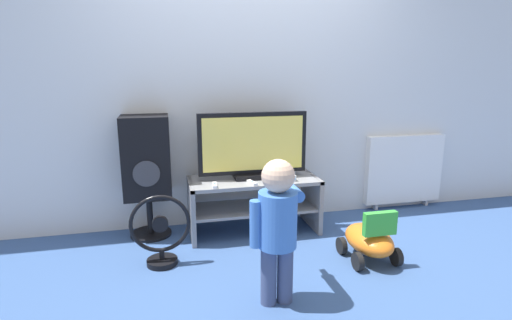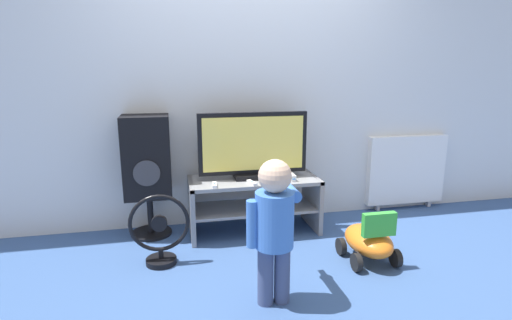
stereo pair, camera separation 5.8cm
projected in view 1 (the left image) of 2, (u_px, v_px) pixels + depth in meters
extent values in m
plane|color=#38568C|center=(260.00, 242.00, 3.24)|extent=(16.00, 16.00, 0.00)
cube|color=silver|center=(245.00, 77.00, 3.47)|extent=(10.00, 0.06, 2.60)
cube|color=gray|center=(253.00, 180.00, 3.36)|extent=(1.09, 0.47, 0.03)
cube|color=gray|center=(253.00, 207.00, 3.42)|extent=(1.05, 0.43, 0.02)
cube|color=gray|center=(191.00, 210.00, 3.29)|extent=(0.04, 0.47, 0.47)
cube|color=gray|center=(311.00, 200.00, 3.53)|extent=(0.04, 0.47, 0.47)
cube|color=black|center=(253.00, 175.00, 3.37)|extent=(0.32, 0.20, 0.04)
cube|color=black|center=(253.00, 143.00, 3.31)|extent=(0.91, 0.05, 0.51)
cube|color=#F2D859|center=(254.00, 144.00, 3.29)|extent=(0.84, 0.01, 0.44)
cube|color=white|center=(290.00, 176.00, 3.34)|extent=(0.04, 0.20, 0.05)
cube|color=#3F8CE5|center=(294.00, 179.00, 3.25)|extent=(0.02, 0.00, 0.01)
cube|color=white|center=(215.00, 185.00, 3.12)|extent=(0.04, 0.13, 0.02)
cylinder|color=#337FD8|center=(215.00, 184.00, 3.12)|extent=(0.01, 0.01, 0.00)
cube|color=white|center=(252.00, 183.00, 3.19)|extent=(0.07, 0.13, 0.02)
cylinder|color=#337FD8|center=(252.00, 181.00, 3.19)|extent=(0.01, 0.01, 0.00)
cylinder|color=#3F4C72|center=(269.00, 275.00, 2.36)|extent=(0.10, 0.10, 0.36)
cylinder|color=#3F4C72|center=(285.00, 273.00, 2.38)|extent=(0.10, 0.10, 0.36)
cylinder|color=#3F72C6|center=(278.00, 220.00, 2.29)|extent=(0.23, 0.23, 0.33)
sphere|color=beige|center=(278.00, 176.00, 2.23)|extent=(0.19, 0.19, 0.19)
cylinder|color=#3F72C6|center=(256.00, 224.00, 2.27)|extent=(0.07, 0.07, 0.28)
cylinder|color=#3F72C6|center=(292.00, 190.00, 2.42)|extent=(0.07, 0.28, 0.07)
sphere|color=beige|center=(285.00, 184.00, 2.55)|extent=(0.08, 0.08, 0.08)
cube|color=white|center=(283.00, 182.00, 2.59)|extent=(0.03, 0.13, 0.02)
cylinder|color=black|center=(151.00, 234.00, 3.38)|extent=(0.34, 0.34, 0.02)
cylinder|color=black|center=(150.00, 216.00, 3.34)|extent=(0.05, 0.05, 0.34)
cube|color=black|center=(146.00, 157.00, 3.23)|extent=(0.38, 0.30, 0.67)
cylinder|color=#38383D|center=(146.00, 174.00, 3.11)|extent=(0.21, 0.01, 0.21)
cylinder|color=black|center=(162.00, 262.00, 2.87)|extent=(0.22, 0.22, 0.04)
cylinder|color=black|center=(162.00, 255.00, 2.86)|extent=(0.04, 0.04, 0.07)
torus|color=black|center=(160.00, 224.00, 2.80)|extent=(0.43, 0.03, 0.43)
cylinder|color=black|center=(160.00, 224.00, 2.80)|extent=(0.11, 0.05, 0.11)
ellipsoid|color=orange|center=(369.00, 239.00, 2.91)|extent=(0.30, 0.47, 0.18)
cube|color=green|center=(380.00, 224.00, 2.75)|extent=(0.24, 0.05, 0.17)
cylinder|color=black|center=(342.00, 246.00, 3.02)|extent=(0.04, 0.13, 0.13)
cylinder|color=black|center=(377.00, 242.00, 3.09)|extent=(0.04, 0.13, 0.13)
cylinder|color=black|center=(358.00, 261.00, 2.78)|extent=(0.04, 0.13, 0.13)
cylinder|color=black|center=(396.00, 257.00, 2.84)|extent=(0.04, 0.13, 0.13)
cube|color=white|center=(404.00, 169.00, 3.96)|extent=(0.81, 0.08, 0.68)
cube|color=silver|center=(375.00, 206.00, 3.98)|extent=(0.03, 0.05, 0.06)
cube|color=silver|center=(425.00, 202.00, 4.11)|extent=(0.03, 0.05, 0.06)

